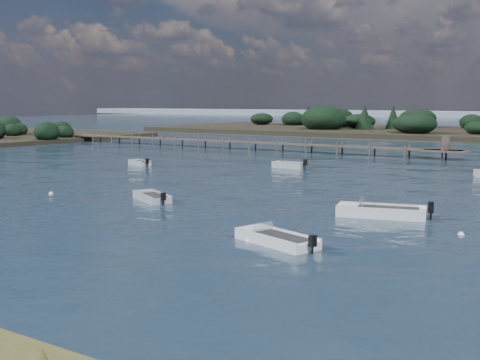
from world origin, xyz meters
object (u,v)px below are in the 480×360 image
Objects in this scene: dinghy_mid_white_a at (276,241)px; dinghy_mid_grey at (152,198)px; tender_far_white at (289,166)px; tender_far_grey at (140,164)px; dinghy_mid_white_b at (381,214)px; jetty at (252,142)px.

dinghy_mid_grey is (-13.02, 6.21, -0.00)m from dinghy_mid_white_a.
tender_far_white is 15.51m from tender_far_grey.
dinghy_mid_white_b reaches higher than tender_far_white.
jetty is at bearing 130.40° from dinghy_mid_white_b.
tender_far_white is 1.09× the size of tender_far_grey.
jetty is (-14.89, 17.31, 0.81)m from tender_far_white.
tender_far_white is 22.36m from dinghy_mid_grey.
dinghy_mid_white_a reaches higher than tender_far_grey.
dinghy_mid_white_b is (16.43, -19.49, 0.00)m from tender_far_white.
tender_far_white is 22.85m from jetty.
dinghy_mid_grey is 0.06× the size of jetty.
dinghy_mid_white_b is 48.33m from jetty.
dinghy_mid_white_a is 1.42× the size of tender_far_grey.
dinghy_mid_white_b is 0.08× the size of jetty.
tender_far_grey is at bearing 142.05° from dinghy_mid_white_a.
jetty is (-31.32, 36.80, 0.81)m from dinghy_mid_white_b.
dinghy_mid_white_a is 14.42m from dinghy_mid_grey.
dinghy_mid_white_a is at bearing -25.50° from dinghy_mid_grey.
jetty is (-29.51, 45.82, 0.84)m from dinghy_mid_white_a.
dinghy_mid_white_a is at bearing -37.95° from tender_far_grey.
dinghy_mid_white_a is 9.21m from dinghy_mid_white_b.
jetty is (-16.50, 39.62, 0.85)m from dinghy_mid_grey.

